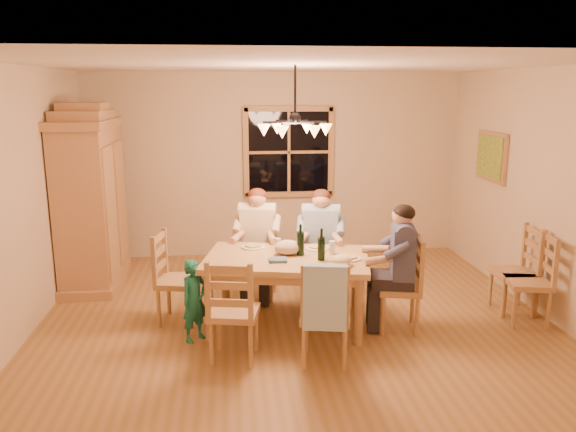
{
  "coord_description": "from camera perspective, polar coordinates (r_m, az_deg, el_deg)",
  "views": [
    {
      "loc": [
        -0.68,
        -5.76,
        2.47
      ],
      "look_at": [
        -0.06,
        0.1,
        1.12
      ],
      "focal_mm": 35.0,
      "sensor_mm": 36.0,
      "label": 1
    }
  ],
  "objects": [
    {
      "name": "chair_far_right",
      "position": [
        6.72,
        3.28,
        -5.97
      ],
      "size": [
        0.51,
        0.5,
        0.99
      ],
      "rotation": [
        0.0,
        0.0,
        2.95
      ],
      "color": "#AA7E4B",
      "rests_on": "floor"
    },
    {
      "name": "plate_slate",
      "position": [
        5.79,
        6.14,
        -4.29
      ],
      "size": [
        0.26,
        0.26,
        0.02
      ],
      "primitive_type": "cylinder",
      "color": "white",
      "rests_on": "dining_table"
    },
    {
      "name": "wall_back",
      "position": [
        8.36,
        -1.32,
        5.15
      ],
      "size": [
        5.5,
        0.02,
        2.7
      ],
      "primitive_type": "cube",
      "color": "beige",
      "rests_on": "floor"
    },
    {
      "name": "wine_glass_a",
      "position": [
        6.03,
        -1.03,
        -2.92
      ],
      "size": [
        0.06,
        0.06,
        0.14
      ],
      "primitive_type": "cylinder",
      "color": "silver",
      "rests_on": "dining_table"
    },
    {
      "name": "chair_end_left",
      "position": [
        6.2,
        -11.02,
        -7.84
      ],
      "size": [
        0.5,
        0.51,
        0.99
      ],
      "rotation": [
        0.0,
        0.0,
        -1.76
      ],
      "color": "#AA7E4B",
      "rests_on": "floor"
    },
    {
      "name": "wall_left",
      "position": [
        6.22,
        -25.37,
        1.24
      ],
      "size": [
        0.02,
        5.0,
        2.7
      ],
      "primitive_type": "cube",
      "color": "beige",
      "rests_on": "floor"
    },
    {
      "name": "chair_end_right",
      "position": [
        6.01,
        11.16,
        -8.53
      ],
      "size": [
        0.5,
        0.51,
        0.99
      ],
      "rotation": [
        0.0,
        0.0,
        1.38
      ],
      "color": "#AA7E4B",
      "rests_on": "floor"
    },
    {
      "name": "cloth_bundle",
      "position": [
        5.9,
        -0.04,
        -3.21
      ],
      "size": [
        0.28,
        0.22,
        0.15
      ],
      "primitive_type": "ellipsoid",
      "color": "tan",
      "rests_on": "dining_table"
    },
    {
      "name": "adult_woman",
      "position": [
        6.63,
        -3.13,
        -1.39
      ],
      "size": [
        0.45,
        0.49,
        0.87
      ],
      "rotation": [
        0.0,
        0.0,
        2.95
      ],
      "color": "beige",
      "rests_on": "floor"
    },
    {
      "name": "adult_plaid_man",
      "position": [
        6.57,
        3.34,
        -1.52
      ],
      "size": [
        0.45,
        0.49,
        0.87
      ],
      "rotation": [
        0.0,
        0.0,
        2.95
      ],
      "color": "teal",
      "rests_on": "floor"
    },
    {
      "name": "wall_right",
      "position": [
        6.79,
        24.42,
        2.22
      ],
      "size": [
        0.02,
        5.0,
        2.7
      ],
      "primitive_type": "cube",
      "color": "beige",
      "rests_on": "floor"
    },
    {
      "name": "ceiling",
      "position": [
        5.8,
        0.73,
        15.14
      ],
      "size": [
        5.5,
        5.0,
        0.02
      ],
      "primitive_type": "cube",
      "color": "white",
      "rests_on": "wall_back"
    },
    {
      "name": "wine_glass_b",
      "position": [
        5.93,
        4.52,
        -3.21
      ],
      "size": [
        0.06,
        0.06,
        0.14
      ],
      "primitive_type": "cylinder",
      "color": "silver",
      "rests_on": "dining_table"
    },
    {
      "name": "floor",
      "position": [
        6.3,
        0.66,
        -10.22
      ],
      "size": [
        5.5,
        5.5,
        0.0
      ],
      "primitive_type": "plane",
      "color": "olive",
      "rests_on": "ground"
    },
    {
      "name": "chair_near_left",
      "position": [
        5.32,
        -5.5,
        -11.22
      ],
      "size": [
        0.51,
        0.5,
        0.99
      ],
      "rotation": [
        0.0,
        0.0,
        -0.19
      ],
      "color": "#AA7E4B",
      "rests_on": "floor"
    },
    {
      "name": "chair_spare_front",
      "position": [
        6.57,
        23.07,
        -7.48
      ],
      "size": [
        0.5,
        0.51,
        0.99
      ],
      "rotation": [
        0.0,
        0.0,
        1.37
      ],
      "color": "#AA7E4B",
      "rests_on": "floor"
    },
    {
      "name": "napkin",
      "position": [
        5.68,
        -1.05,
        -4.48
      ],
      "size": [
        0.2,
        0.17,
        0.03
      ],
      "primitive_type": "cube",
      "rotation": [
        0.0,
        0.0,
        -0.19
      ],
      "color": "#45677F",
      "rests_on": "dining_table"
    },
    {
      "name": "wine_bottle_a",
      "position": [
        5.85,
        1.28,
        -2.44
      ],
      "size": [
        0.08,
        0.08,
        0.33
      ],
      "primitive_type": "cylinder",
      "color": "black",
      "rests_on": "dining_table"
    },
    {
      "name": "plate_woman",
      "position": [
        6.17,
        -3.56,
        -3.16
      ],
      "size": [
        0.26,
        0.26,
        0.02
      ],
      "primitive_type": "cylinder",
      "color": "white",
      "rests_on": "dining_table"
    },
    {
      "name": "towel",
      "position": [
        4.91,
        3.78,
        -8.27
      ],
      "size": [
        0.39,
        0.17,
        0.58
      ],
      "primitive_type": "cube",
      "rotation": [
        0.0,
        0.0,
        -0.19
      ],
      "color": "#9AC1D0",
      "rests_on": "chair_near_right"
    },
    {
      "name": "chair_spare_back",
      "position": [
        6.82,
        21.82,
        -6.62
      ],
      "size": [
        0.44,
        0.46,
        0.99
      ],
      "rotation": [
        0.0,
        0.0,
        1.51
      ],
      "color": "#AA7E4B",
      "rests_on": "floor"
    },
    {
      "name": "chandelier",
      "position": [
        5.81,
        0.72,
        8.99
      ],
      "size": [
        0.77,
        0.68,
        0.71
      ],
      "color": "black",
      "rests_on": "ceiling"
    },
    {
      "name": "adult_slate_man",
      "position": [
        5.84,
        11.38,
        -3.6
      ],
      "size": [
        0.49,
        0.45,
        0.87
      ],
      "rotation": [
        0.0,
        0.0,
        1.38
      ],
      "color": "#404666",
      "rests_on": "floor"
    },
    {
      "name": "cap",
      "position": [
        5.57,
        5.5,
        -4.46
      ],
      "size": [
        0.2,
        0.2,
        0.11
      ],
      "primitive_type": "ellipsoid",
      "color": "#CAC287",
      "rests_on": "dining_table"
    },
    {
      "name": "chair_near_right",
      "position": [
        5.24,
        3.76,
        -11.58
      ],
      "size": [
        0.51,
        0.5,
        0.99
      ],
      "rotation": [
        0.0,
        0.0,
        -0.19
      ],
      "color": "#AA7E4B",
      "rests_on": "floor"
    },
    {
      "name": "painting",
      "position": [
        7.79,
        19.94,
        5.68
      ],
      "size": [
        0.06,
        0.78,
        0.64
      ],
      "color": "#A37946",
      "rests_on": "wall_right"
    },
    {
      "name": "armoire",
      "position": [
        7.49,
        -19.36,
        1.26
      ],
      "size": [
        0.66,
        1.4,
        2.3
      ],
      "color": "#A37946",
      "rests_on": "floor"
    },
    {
      "name": "chair_far_left",
      "position": [
        6.78,
        -3.07,
        -5.8
      ],
      "size": [
        0.51,
        0.5,
        0.99
      ],
      "rotation": [
        0.0,
        0.0,
        2.95
      ],
      "color": "#AA7E4B",
      "rests_on": "floor"
    },
    {
      "name": "plate_plaid",
      "position": [
        6.12,
        2.99,
        -3.28
      ],
      "size": [
        0.26,
        0.26,
        0.02
      ],
      "primitive_type": "cylinder",
      "color": "white",
      "rests_on": "dining_table"
    },
    {
      "name": "dining_table",
      "position": [
        5.87,
        -0.12,
        -5.12
      ],
      "size": [
        1.85,
        1.33,
        0.76
      ],
      "rotation": [
        0.0,
        0.0,
        -0.19
      ],
      "color": "#A58649",
      "rests_on": "floor"
    },
    {
      "name": "wine_bottle_b",
      "position": [
        5.69,
        3.41,
        -2.9
      ],
      "size": [
        0.08,
        0.08,
        0.33
      ],
      "primitive_type": "cylinder",
      "color": "black",
      "rests_on": "dining_table"
    },
    {
      "name": "child",
      "position": [
        5.68,
        -9.49,
        -8.47
      ],
      "size": [
        0.36,
        0.36,
        0.84
      ],
      "primitive_type": "imported",
      "rotation": [
        0.0,
        0.0,
        0.78
      ],
      "color": "#1B7A69",
      "rests_on": "floor"
    },
    {
      "name": "window",
      "position": [
        8.32,
        0.08,
        6.51
      ],
      "size": [
        1.3,
        0.06,
        1.3
      ],
      "color": "black",
      "rests_on": "wall_back"
    }
  ]
}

